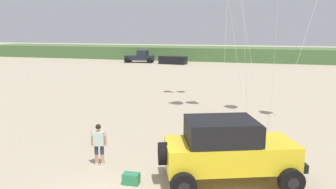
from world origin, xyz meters
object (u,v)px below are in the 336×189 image
person_watching (99,142)px  distant_sedan (173,60)px  cooler_box (131,179)px  jeep (228,149)px  distant_pickup (140,57)px

person_watching → distant_sedan: (-7.39, 38.85, -0.34)m
person_watching → cooler_box: 2.28m
person_watching → jeep: bearing=-1.3°
cooler_box → person_watching: bearing=143.6°
distant_pickup → distant_sedan: distant_pickup is taller
jeep → cooler_box: jeep is taller
distant_sedan → distant_pickup: bearing=177.6°
person_watching → distant_sedan: bearing=100.8°
distant_sedan → cooler_box: bearing=-69.4°
person_watching → cooler_box: person_watching is taller
cooler_box → distant_pickup: distant_pickup is taller
person_watching → distant_sedan: 39.55m
jeep → person_watching: size_ratio=2.99×
person_watching → distant_sedan: size_ratio=0.40×
cooler_box → distant_pickup: 43.69m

